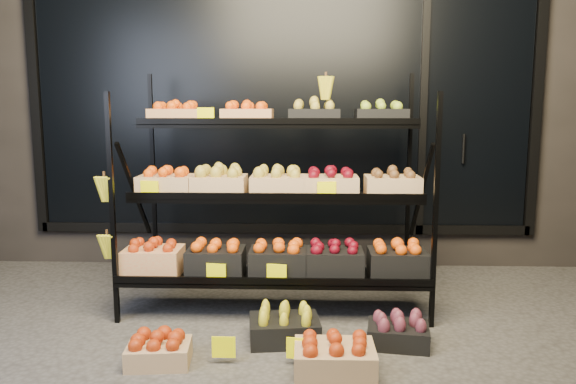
{
  "coord_description": "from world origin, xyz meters",
  "views": [
    {
      "loc": [
        0.23,
        -3.3,
        1.41
      ],
      "look_at": [
        0.09,
        0.55,
        0.82
      ],
      "focal_mm": 35.0,
      "sensor_mm": 36.0,
      "label": 1
    }
  ],
  "objects_px": {
    "floor_crate_midleft": "(284,326)",
    "floor_crate_left": "(159,349)",
    "display_rack": "(275,195)",
    "floor_crate_midright": "(335,355)"
  },
  "relations": [
    {
      "from": "floor_crate_midleft",
      "to": "floor_crate_left",
      "type": "bearing_deg",
      "value": -161.26
    },
    {
      "from": "floor_crate_midleft",
      "to": "display_rack",
      "type": "bearing_deg",
      "value": 90.87
    },
    {
      "from": "floor_crate_midleft",
      "to": "floor_crate_midright",
      "type": "bearing_deg",
      "value": -61.41
    },
    {
      "from": "display_rack",
      "to": "floor_crate_left",
      "type": "relative_size",
      "value": 6.02
    },
    {
      "from": "floor_crate_left",
      "to": "display_rack",
      "type": "bearing_deg",
      "value": 54.43
    },
    {
      "from": "floor_crate_left",
      "to": "floor_crate_midleft",
      "type": "xyz_separation_m",
      "value": [
        0.68,
        0.33,
        0.01
      ]
    },
    {
      "from": "floor_crate_midleft",
      "to": "floor_crate_midright",
      "type": "distance_m",
      "value": 0.49
    },
    {
      "from": "display_rack",
      "to": "floor_crate_midleft",
      "type": "distance_m",
      "value": 0.97
    },
    {
      "from": "display_rack",
      "to": "floor_crate_left",
      "type": "height_order",
      "value": "display_rack"
    },
    {
      "from": "display_rack",
      "to": "floor_crate_midleft",
      "type": "height_order",
      "value": "display_rack"
    }
  ]
}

